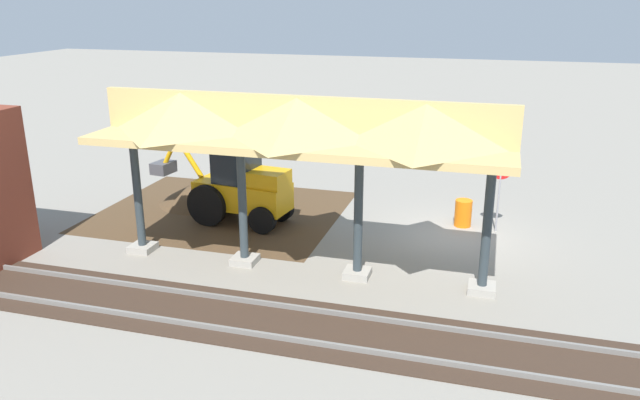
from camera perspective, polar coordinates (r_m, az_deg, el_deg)
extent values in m
plane|color=gray|center=(20.52, 12.07, -3.20)|extent=(120.00, 120.00, 0.00)
cube|color=#4C3823|center=(22.56, -8.96, -1.02)|extent=(8.36, 7.00, 0.01)
cube|color=#9E998E|center=(16.90, 14.56, -7.81)|extent=(0.70, 0.70, 0.20)
cylinder|color=#2D383D|center=(16.25, 15.03, -2.41)|extent=(0.24, 0.24, 3.60)
cube|color=#9E998E|center=(17.23, 3.42, -6.70)|extent=(0.70, 0.70, 0.20)
cylinder|color=#2D383D|center=(16.59, 3.53, -1.37)|extent=(0.24, 0.24, 3.60)
cube|color=#9E998E|center=(18.17, -6.90, -5.45)|extent=(0.70, 0.70, 0.20)
cylinder|color=#2D383D|center=(17.56, -7.10, -0.36)|extent=(0.24, 0.24, 3.60)
cube|color=#9E998E|center=(19.63, -15.90, -4.20)|extent=(0.70, 0.70, 0.20)
cylinder|color=#2D383D|center=(19.07, -16.34, 0.53)|extent=(0.24, 0.24, 3.60)
cube|color=tan|center=(16.48, -2.01, 5.41)|extent=(11.16, 3.20, 0.20)
cube|color=tan|center=(16.35, -2.04, 7.63)|extent=(11.16, 0.20, 1.10)
pyramid|color=tan|center=(15.65, 9.69, 6.91)|extent=(2.99, 3.20, 1.10)
pyramid|color=tan|center=(16.35, -2.04, 7.63)|extent=(2.99, 3.20, 1.10)
pyramid|color=tan|center=(17.65, -12.45, 8.00)|extent=(2.99, 3.20, 1.10)
cube|color=slate|center=(14.89, 10.16, -11.34)|extent=(60.00, 0.08, 0.15)
cube|color=slate|center=(13.66, 9.47, -14.23)|extent=(60.00, 0.08, 0.15)
cube|color=#38281E|center=(14.30, 9.82, -12.93)|extent=(60.00, 2.58, 0.03)
cylinder|color=gray|center=(20.87, 16.02, 0.25)|extent=(0.06, 0.06, 2.34)
cylinder|color=red|center=(20.60, 16.25, 2.84)|extent=(0.76, 0.10, 0.76)
cube|color=orange|center=(21.10, -7.09, 0.46)|extent=(3.34, 1.70, 0.90)
cube|color=#1E262D|center=(20.88, -7.68, 3.54)|extent=(1.44, 1.33, 1.40)
cube|color=orange|center=(20.41, -4.68, 1.99)|extent=(1.28, 1.23, 0.50)
cylinder|color=black|center=(22.24, -8.28, 0.61)|extent=(1.43, 0.48, 1.40)
cylinder|color=black|center=(21.10, -10.29, -0.47)|extent=(1.43, 0.48, 1.40)
cylinder|color=black|center=(21.30, -3.62, -0.73)|extent=(0.93, 0.41, 0.90)
cylinder|color=black|center=(20.22, -5.29, -1.83)|extent=(0.93, 0.41, 0.90)
cylinder|color=orange|center=(21.88, -11.88, 3.87)|extent=(1.08, 0.31, 1.41)
cylinder|color=orange|center=(22.32, -13.56, 4.24)|extent=(0.82, 0.26, 1.23)
cube|color=#47474C|center=(22.65, -14.13, 2.90)|extent=(0.70, 0.87, 0.40)
cone|color=#4C3823|center=(23.75, -10.74, -0.15)|extent=(6.37, 6.37, 1.70)
cylinder|color=orange|center=(21.30, 12.96, -1.17)|extent=(0.56, 0.56, 0.90)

